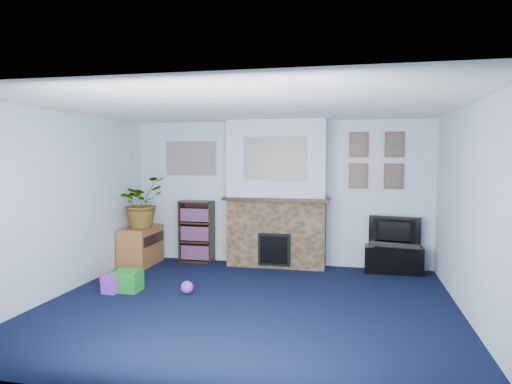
% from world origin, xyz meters
% --- Properties ---
extents(floor, '(5.00, 4.50, 0.01)m').
position_xyz_m(floor, '(0.00, 0.00, 0.00)').
color(floor, black).
rests_on(floor, ground).
extents(ceiling, '(5.00, 4.50, 0.01)m').
position_xyz_m(ceiling, '(0.00, 0.00, 2.40)').
color(ceiling, white).
rests_on(ceiling, wall_back).
extents(wall_back, '(5.00, 0.04, 2.40)m').
position_xyz_m(wall_back, '(0.00, 2.25, 1.20)').
color(wall_back, silver).
rests_on(wall_back, ground).
extents(wall_front, '(5.00, 0.04, 2.40)m').
position_xyz_m(wall_front, '(0.00, -2.25, 1.20)').
color(wall_front, silver).
rests_on(wall_front, ground).
extents(wall_left, '(0.04, 4.50, 2.40)m').
position_xyz_m(wall_left, '(-2.50, 0.00, 1.20)').
color(wall_left, silver).
rests_on(wall_left, ground).
extents(wall_right, '(0.04, 4.50, 2.40)m').
position_xyz_m(wall_right, '(2.50, 0.00, 1.20)').
color(wall_right, silver).
rests_on(wall_right, ground).
extents(chimney_breast, '(1.72, 0.50, 2.40)m').
position_xyz_m(chimney_breast, '(0.00, 2.05, 1.18)').
color(chimney_breast, brown).
rests_on(chimney_breast, ground).
extents(collage_main, '(1.00, 0.03, 0.68)m').
position_xyz_m(collage_main, '(0.00, 1.84, 1.78)').
color(collage_main, gray).
rests_on(collage_main, chimney_breast).
extents(collage_left, '(0.90, 0.03, 0.58)m').
position_xyz_m(collage_left, '(-1.55, 2.23, 1.78)').
color(collage_left, gray).
rests_on(collage_left, wall_back).
extents(portrait_tl, '(0.30, 0.03, 0.40)m').
position_xyz_m(portrait_tl, '(1.30, 2.23, 2.00)').
color(portrait_tl, brown).
rests_on(portrait_tl, wall_back).
extents(portrait_tr, '(0.30, 0.03, 0.40)m').
position_xyz_m(portrait_tr, '(1.85, 2.23, 2.00)').
color(portrait_tr, brown).
rests_on(portrait_tr, wall_back).
extents(portrait_bl, '(0.30, 0.03, 0.40)m').
position_xyz_m(portrait_bl, '(1.30, 2.23, 1.50)').
color(portrait_bl, brown).
rests_on(portrait_bl, wall_back).
extents(portrait_br, '(0.30, 0.03, 0.40)m').
position_xyz_m(portrait_br, '(1.85, 2.23, 1.50)').
color(portrait_br, brown).
rests_on(portrait_br, wall_back).
extents(tv_stand, '(0.88, 0.37, 0.42)m').
position_xyz_m(tv_stand, '(1.86, 2.03, 0.23)').
color(tv_stand, black).
rests_on(tv_stand, ground).
extents(television, '(0.80, 0.27, 0.46)m').
position_xyz_m(television, '(1.86, 2.05, 0.65)').
color(television, black).
rests_on(television, tv_stand).
extents(bookshelf, '(0.58, 0.28, 1.05)m').
position_xyz_m(bookshelf, '(-1.41, 2.11, 0.50)').
color(bookshelf, black).
rests_on(bookshelf, ground).
extents(sideboard, '(0.46, 0.82, 0.64)m').
position_xyz_m(sideboard, '(-2.24, 1.67, 0.35)').
color(sideboard, '#975B30').
rests_on(sideboard, ground).
extents(potted_plant, '(0.84, 0.91, 0.85)m').
position_xyz_m(potted_plant, '(-2.19, 1.62, 1.06)').
color(potted_plant, '#26661E').
rests_on(potted_plant, sideboard).
extents(mantel_clock, '(0.11, 0.06, 0.15)m').
position_xyz_m(mantel_clock, '(-0.01, 2.00, 1.22)').
color(mantel_clock, gold).
rests_on(mantel_clock, chimney_breast).
extents(mantel_candle, '(0.05, 0.05, 0.17)m').
position_xyz_m(mantel_candle, '(0.25, 2.00, 1.23)').
color(mantel_candle, '#B2BFC6').
rests_on(mantel_candle, chimney_breast).
extents(mantel_teddy, '(0.13, 0.13, 0.13)m').
position_xyz_m(mantel_teddy, '(-0.55, 2.00, 1.22)').
color(mantel_teddy, slate).
rests_on(mantel_teddy, chimney_breast).
extents(mantel_can, '(0.06, 0.06, 0.11)m').
position_xyz_m(mantel_can, '(0.66, 2.00, 1.21)').
color(mantel_can, purple).
rests_on(mantel_can, chimney_breast).
extents(green_crate, '(0.36, 0.29, 0.28)m').
position_xyz_m(green_crate, '(-1.73, 0.24, 0.14)').
color(green_crate, '#198C26').
rests_on(green_crate, ground).
extents(toy_ball, '(0.17, 0.17, 0.17)m').
position_xyz_m(toy_ball, '(-0.90, 0.29, 0.09)').
color(toy_ball, purple).
rests_on(toy_ball, ground).
extents(toy_block, '(0.22, 0.22, 0.24)m').
position_xyz_m(toy_block, '(-1.90, 0.11, 0.11)').
color(toy_block, purple).
rests_on(toy_block, ground).
extents(toy_tube, '(0.35, 0.15, 0.20)m').
position_xyz_m(toy_tube, '(-2.12, 0.52, 0.07)').
color(toy_tube, red).
rests_on(toy_tube, ground).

